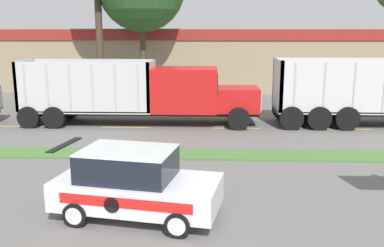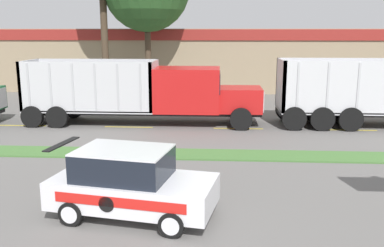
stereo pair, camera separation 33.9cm
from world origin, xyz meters
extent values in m
cube|color=#477538|center=(0.00, 10.62, 0.03)|extent=(120.00, 1.42, 0.06)
cube|color=yellow|center=(-8.18, 15.33, 0.00)|extent=(2.40, 0.14, 0.01)
cube|color=yellow|center=(-2.78, 15.33, 0.00)|extent=(2.40, 0.14, 0.01)
cube|color=yellow|center=(2.62, 15.33, 0.00)|extent=(2.40, 0.14, 0.01)
cube|color=yellow|center=(8.02, 15.33, 0.00)|extent=(2.40, 0.14, 0.01)
cube|color=silver|center=(8.12, 16.34, 0.81)|extent=(6.92, 2.47, 0.12)
cube|color=silver|center=(4.73, 16.34, 2.06)|extent=(0.16, 2.47, 2.49)
cube|color=silver|center=(8.12, 15.19, 2.06)|extent=(6.92, 0.16, 2.49)
cube|color=silver|center=(8.12, 17.50, 2.06)|extent=(6.92, 0.16, 2.49)
cube|color=#BCBCC1|center=(5.35, 15.09, 2.06)|extent=(0.10, 0.04, 2.36)
cube|color=#BCBCC1|center=(6.73, 15.09, 2.06)|extent=(0.10, 0.04, 2.36)
cube|color=#BCBCC1|center=(8.12, 15.09, 2.06)|extent=(0.10, 0.04, 2.36)
cylinder|color=black|center=(5.25, 15.13, 0.57)|extent=(1.14, 0.30, 1.14)
cylinder|color=black|center=(5.25, 17.56, 0.57)|extent=(1.14, 0.30, 1.14)
cylinder|color=black|center=(6.58, 15.13, 0.57)|extent=(1.14, 0.30, 1.14)
cylinder|color=black|center=(6.58, 17.56, 0.57)|extent=(1.14, 0.30, 1.14)
cylinder|color=black|center=(7.90, 15.13, 0.57)|extent=(1.14, 0.30, 1.14)
cylinder|color=black|center=(7.90, 17.56, 0.57)|extent=(1.14, 0.30, 1.14)
cube|color=black|center=(-2.15, 16.21, 0.62)|extent=(11.86, 1.37, 0.18)
cube|color=red|center=(2.73, 16.21, 1.30)|extent=(2.10, 2.04, 1.18)
cube|color=#B7B7BC|center=(3.81, 16.21, 1.30)|extent=(0.06, 1.74, 1.00)
cube|color=red|center=(0.08, 16.21, 1.79)|extent=(3.21, 2.48, 2.15)
cube|color=black|center=(1.70, 16.21, 2.16)|extent=(0.04, 2.11, 0.97)
cylinder|color=silver|center=(-1.63, 15.40, 2.44)|extent=(0.14, 0.14, 1.30)
cube|color=silver|center=(-4.81, 16.21, 0.77)|extent=(6.56, 2.48, 0.12)
cube|color=silver|center=(-1.61, 16.21, 1.99)|extent=(0.16, 2.48, 2.44)
cube|color=silver|center=(-8.01, 16.21, 1.99)|extent=(0.16, 2.48, 2.44)
cube|color=silver|center=(-4.81, 15.05, 1.99)|extent=(6.56, 0.16, 2.44)
cube|color=silver|center=(-4.81, 17.37, 1.99)|extent=(6.56, 0.16, 2.44)
cube|color=#B2B2B7|center=(-7.54, 14.95, 1.99)|extent=(0.10, 0.04, 2.32)
cube|color=#B2B2B7|center=(-6.45, 14.95, 1.99)|extent=(0.10, 0.04, 2.32)
cube|color=#B2B2B7|center=(-5.35, 14.95, 1.99)|extent=(0.10, 0.04, 2.32)
cube|color=#B2B2B7|center=(-4.26, 14.95, 1.99)|extent=(0.10, 0.04, 2.32)
cube|color=#B2B2B7|center=(-3.17, 14.95, 1.99)|extent=(0.10, 0.04, 2.32)
cube|color=#B2B2B7|center=(-2.07, 14.95, 1.99)|extent=(0.10, 0.04, 2.32)
cylinder|color=black|center=(2.73, 14.99, 0.53)|extent=(1.07, 0.30, 1.07)
cylinder|color=black|center=(2.73, 17.43, 0.53)|extent=(1.07, 0.30, 1.07)
cylinder|color=black|center=(-7.49, 14.99, 0.53)|extent=(1.07, 0.30, 1.07)
cylinder|color=black|center=(-7.49, 17.43, 0.53)|extent=(1.07, 0.30, 1.07)
cylinder|color=black|center=(-6.24, 14.99, 0.53)|extent=(1.07, 0.30, 1.07)
cylinder|color=black|center=(-6.24, 17.43, 0.53)|extent=(1.07, 0.30, 1.07)
cube|color=white|center=(-0.47, 5.05, 0.66)|extent=(4.37, 2.59, 0.71)
cube|color=black|center=(-0.71, 5.09, 1.36)|extent=(2.52, 2.04, 0.70)
cube|color=white|center=(-0.71, 5.09, 1.73)|extent=(2.52, 2.04, 0.04)
cube|color=black|center=(-2.39, 5.40, 1.77)|extent=(0.47, 1.52, 0.03)
cube|color=red|center=(-0.64, 4.11, 0.73)|extent=(3.23, 0.61, 0.25)
cylinder|color=black|center=(-0.95, 4.16, 0.66)|extent=(0.38, 0.08, 0.39)
cylinder|color=black|center=(0.62, 3.93, 0.30)|extent=(0.63, 0.31, 0.61)
cylinder|color=silver|center=(0.60, 3.83, 0.30)|extent=(0.42, 0.09, 0.42)
cylinder|color=black|center=(0.94, 5.70, 0.30)|extent=(0.63, 0.31, 0.61)
cylinder|color=silver|center=(0.96, 5.81, 0.30)|extent=(0.42, 0.09, 0.42)
cylinder|color=black|center=(-1.88, 4.39, 0.30)|extent=(0.63, 0.31, 0.61)
cylinder|color=silver|center=(-1.90, 4.29, 0.30)|extent=(0.42, 0.09, 0.42)
cylinder|color=black|center=(-1.56, 6.16, 0.30)|extent=(0.63, 0.31, 0.61)
cylinder|color=silver|center=(-1.54, 6.27, 0.30)|extent=(0.42, 0.09, 0.42)
cube|color=#9E896B|center=(3.15, 33.21, 2.42)|extent=(40.31, 12.00, 4.84)
cube|color=maroon|center=(3.15, 27.16, 4.39)|extent=(38.29, 0.10, 0.80)
cylinder|color=#473828|center=(-3.40, 25.37, 2.96)|extent=(0.42, 0.42, 5.93)
cylinder|color=#473828|center=(-6.21, 24.31, 3.83)|extent=(0.47, 0.47, 7.67)
camera|label=1|loc=(1.31, -5.08, 4.61)|focal=40.00mm
camera|label=2|loc=(1.65, -5.06, 4.61)|focal=40.00mm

